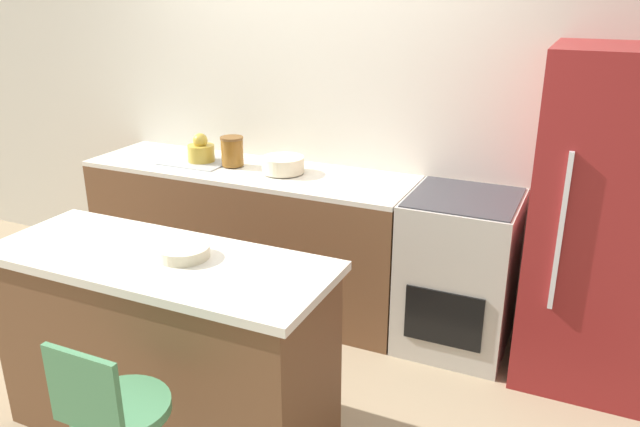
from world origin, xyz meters
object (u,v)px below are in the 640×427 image
(refrigerator, at_px, (606,224))
(kettle, at_px, (201,150))
(oven_range, at_px, (458,272))
(mixing_bowl, at_px, (283,164))

(refrigerator, relative_size, kettle, 9.40)
(oven_range, distance_m, kettle, 1.86)
(oven_range, relative_size, kettle, 4.92)
(kettle, bearing_deg, mixing_bowl, 0.00)
(oven_range, height_order, refrigerator, refrigerator)
(kettle, bearing_deg, oven_range, -0.23)
(oven_range, xyz_separation_m, mixing_bowl, (-1.16, 0.01, 0.52))
(refrigerator, distance_m, kettle, 2.51)
(oven_range, bearing_deg, refrigerator, -1.25)
(oven_range, distance_m, refrigerator, 0.85)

